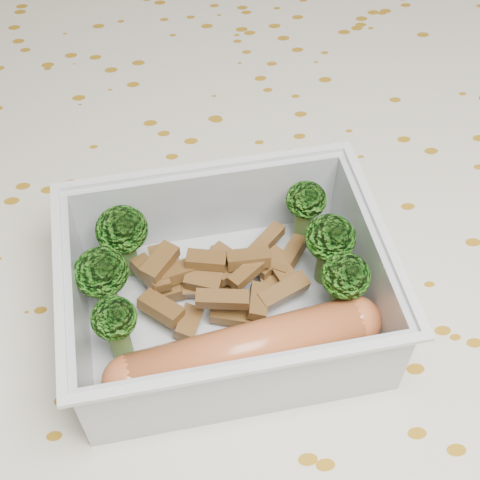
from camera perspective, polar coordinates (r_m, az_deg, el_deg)
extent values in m
cube|color=brown|center=(0.42, 0.61, -3.97)|extent=(1.40, 0.90, 0.04)
cube|color=beige|center=(0.40, 0.64, -2.11)|extent=(1.46, 0.96, 0.01)
cube|color=silver|center=(0.38, -1.11, -6.44)|extent=(0.17, 0.13, 0.00)
cube|color=silver|center=(0.39, -2.77, 2.99)|extent=(0.16, 0.01, 0.05)
cube|color=silver|center=(0.32, 0.77, -12.48)|extent=(0.16, 0.01, 0.05)
cube|color=silver|center=(0.37, 10.75, -2.02)|extent=(0.01, 0.11, 0.05)
cube|color=silver|center=(0.35, -13.64, -5.94)|extent=(0.01, 0.11, 0.05)
cube|color=silver|center=(0.37, -3.04, 6.28)|extent=(0.17, 0.02, 0.00)
cube|color=silver|center=(0.30, 0.99, -10.87)|extent=(0.17, 0.02, 0.00)
cube|color=silver|center=(0.35, 12.06, 0.78)|extent=(0.01, 0.12, 0.00)
cube|color=silver|center=(0.33, -15.23, -3.49)|extent=(0.01, 0.12, 0.00)
cylinder|color=#608C3F|center=(0.39, -9.59, -1.30)|extent=(0.01, 0.01, 0.03)
ellipsoid|color=#377A1C|center=(0.37, -10.06, 0.87)|extent=(0.03, 0.03, 0.02)
cylinder|color=#608C3F|center=(0.39, 5.42, 1.21)|extent=(0.01, 0.01, 0.03)
ellipsoid|color=#377A1C|center=(0.38, 5.68, 3.44)|extent=(0.02, 0.02, 0.02)
cylinder|color=#608C3F|center=(0.37, -11.21, -4.79)|extent=(0.01, 0.01, 0.03)
ellipsoid|color=#377A1C|center=(0.35, -11.78, -2.70)|extent=(0.03, 0.03, 0.02)
cylinder|color=#608C3F|center=(0.38, 7.35, -1.98)|extent=(0.01, 0.01, 0.03)
ellipsoid|color=#377A1C|center=(0.36, 7.72, 0.19)|extent=(0.03, 0.03, 0.02)
cylinder|color=#608C3F|center=(0.35, -10.17, -8.54)|extent=(0.01, 0.01, 0.03)
ellipsoid|color=#377A1C|center=(0.33, -10.72, -6.57)|extent=(0.02, 0.02, 0.02)
cylinder|color=#608C3F|center=(0.37, 8.57, -5.15)|extent=(0.01, 0.01, 0.03)
ellipsoid|color=#377A1C|center=(0.35, 9.02, -3.06)|extent=(0.03, 0.03, 0.02)
cube|color=brown|center=(0.38, 2.57, -1.91)|extent=(0.02, 0.02, 0.01)
cube|color=brown|center=(0.37, -3.13, -3.48)|extent=(0.02, 0.02, 0.01)
cube|color=brown|center=(0.37, 3.73, -4.40)|extent=(0.03, 0.02, 0.01)
cube|color=brown|center=(0.38, -1.71, -2.15)|extent=(0.01, 0.02, 0.01)
cube|color=brown|center=(0.38, 4.31, -1.41)|extent=(0.02, 0.03, 0.01)
cube|color=brown|center=(0.36, 0.55, -2.84)|extent=(0.02, 0.02, 0.01)
cube|color=brown|center=(0.39, -1.00, -1.65)|extent=(0.02, 0.02, 0.01)
cube|color=brown|center=(0.36, -4.41, -7.09)|extent=(0.02, 0.02, 0.01)
cube|color=brown|center=(0.37, -5.44, -2.79)|extent=(0.02, 0.02, 0.01)
cube|color=brown|center=(0.36, -6.77, -5.79)|extent=(0.03, 0.03, 0.01)
cube|color=brown|center=(0.38, -4.90, -4.13)|extent=(0.03, 0.01, 0.01)
cube|color=brown|center=(0.39, -0.81, -2.24)|extent=(0.02, 0.02, 0.01)
cube|color=brown|center=(0.37, -1.70, -5.17)|extent=(0.01, 0.02, 0.01)
cube|color=brown|center=(0.37, -0.48, -6.54)|extent=(0.03, 0.02, 0.01)
cube|color=brown|center=(0.35, -1.50, -5.06)|extent=(0.03, 0.01, 0.01)
cube|color=brown|center=(0.37, -1.73, -2.46)|extent=(0.02, 0.02, 0.01)
cube|color=brown|center=(0.37, 3.71, -2.71)|extent=(0.02, 0.02, 0.01)
cube|color=brown|center=(0.37, -6.85, -1.87)|extent=(0.02, 0.03, 0.01)
cube|color=brown|center=(0.38, 2.15, -0.19)|extent=(0.03, 0.03, 0.01)
cube|color=brown|center=(0.36, 1.57, -5.23)|extent=(0.02, 0.02, 0.01)
cube|color=brown|center=(0.37, -2.89, -1.72)|extent=(0.02, 0.02, 0.01)
cube|color=brown|center=(0.39, 2.53, -1.81)|extent=(0.02, 0.03, 0.01)
cube|color=brown|center=(0.37, 0.74, -1.62)|extent=(0.02, 0.01, 0.01)
cube|color=brown|center=(0.37, -7.73, -2.81)|extent=(0.02, 0.03, 0.01)
cube|color=brown|center=(0.38, -5.90, -3.16)|extent=(0.01, 0.03, 0.01)
cube|color=brown|center=(0.37, -6.89, -2.39)|extent=(0.01, 0.03, 0.01)
cube|color=brown|center=(0.38, 3.68, -3.77)|extent=(0.03, 0.01, 0.01)
cylinder|color=#B65A2F|center=(0.34, 0.52, -9.39)|extent=(0.12, 0.05, 0.03)
sphere|color=#B65A2F|center=(0.36, 9.85, -6.84)|extent=(0.03, 0.03, 0.03)
sphere|color=#B65A2F|center=(0.34, -9.45, -11.80)|extent=(0.03, 0.03, 0.03)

